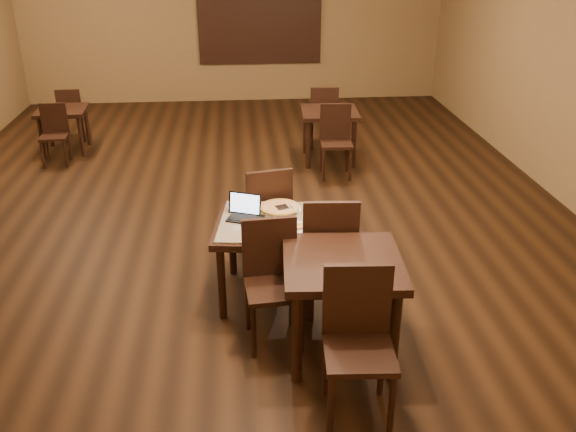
{
  "coord_description": "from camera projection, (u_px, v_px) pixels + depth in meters",
  "views": [
    {
      "loc": [
        0.0,
        -7.04,
        3.09
      ],
      "look_at": [
        0.41,
        -2.31,
        0.85
      ],
      "focal_mm": 38.0,
      "sensor_mm": 36.0,
      "label": 1
    }
  ],
  "objects": [
    {
      "name": "napkin_roll",
      "position": [
        315.0,
        224.0,
        5.26
      ],
      "size": [
        0.12,
        0.16,
        0.04
      ],
      "rotation": [
        0.0,
        0.0,
        0.6
      ],
      "color": "white",
      "rests_on": "tiled_table"
    },
    {
      "name": "chair_main_near",
      "position": [
        272.0,
        274.0,
        4.89
      ],
      "size": [
        0.48,
        0.48,
        1.03
      ],
      "rotation": [
        0.0,
        0.0,
        0.09
      ],
      "color": "black",
      "rests_on": "ground"
    },
    {
      "name": "wall_right",
      "position": [
        568.0,
        75.0,
        7.34
      ],
      "size": [
        0.02,
        10.0,
        3.0
      ],
      "primitive_type": "cube",
      "color": "olive",
      "rests_on": "ground"
    },
    {
      "name": "other_table_b_chair_far",
      "position": [
        71.0,
        112.0,
        9.62
      ],
      "size": [
        0.39,
        0.39,
        0.86
      ],
      "rotation": [
        0.0,
        0.0,
        3.19
      ],
      "color": "black",
      "rests_on": "ground"
    },
    {
      "name": "other_table_b_chair_near",
      "position": [
        54.0,
        130.0,
        8.72
      ],
      "size": [
        0.39,
        0.39,
        0.86
      ],
      "rotation": [
        0.0,
        0.0,
        0.05
      ],
      "color": "black",
      "rests_on": "ground"
    },
    {
      "name": "laptop",
      "position": [
        245.0,
        212.0,
        5.41
      ],
      "size": [
        0.36,
        0.33,
        0.21
      ],
      "rotation": [
        0.0,
        0.0,
        -0.37
      ],
      "color": "black",
      "rests_on": "tiled_table"
    },
    {
      "name": "other_table_c_chair_far",
      "position": [
        329.0,
        246.0,
        5.25
      ],
      "size": [
        0.5,
        0.5,
        1.08
      ],
      "rotation": [
        0.0,
        0.0,
        3.08
      ],
      "color": "black",
      "rests_on": "ground"
    },
    {
      "name": "other_table_b",
      "position": [
        63.0,
        116.0,
        9.14
      ],
      "size": [
        0.74,
        0.74,
        0.66
      ],
      "rotation": [
        0.0,
        0.0,
        0.05
      ],
      "color": "black",
      "rests_on": "ground"
    },
    {
      "name": "spatula",
      "position": [
        282.0,
        207.0,
        5.56
      ],
      "size": [
        0.19,
        0.29,
        0.01
      ],
      "primitive_type": "cube",
      "rotation": [
        0.0,
        0.0,
        0.31
      ],
      "color": "silver",
      "rests_on": "pizza_whole"
    },
    {
      "name": "other_table_a_chair_far",
      "position": [
        324.0,
        114.0,
        9.28
      ],
      "size": [
        0.44,
        0.44,
        0.97
      ],
      "rotation": [
        0.0,
        0.0,
        3.09
      ],
      "color": "black",
      "rests_on": "ground"
    },
    {
      "name": "pizza_slice",
      "position": [
        295.0,
        227.0,
        5.21
      ],
      "size": [
        0.26,
        0.26,
        0.02
      ],
      "primitive_type": null,
      "rotation": [
        0.0,
        0.0,
        0.26
      ],
      "color": "#F2E5A1",
      "rests_on": "plate"
    },
    {
      "name": "other_table_a_chair_near",
      "position": [
        336.0,
        136.0,
        8.26
      ],
      "size": [
        0.44,
        0.44,
        0.97
      ],
      "rotation": [
        0.0,
        0.0,
        -0.05
      ],
      "color": "black",
      "rests_on": "ground"
    },
    {
      "name": "other_table_a",
      "position": [
        329.0,
        119.0,
        8.74
      ],
      "size": [
        0.84,
        0.84,
        0.75
      ],
      "rotation": [
        0.0,
        0.0,
        -0.05
      ],
      "color": "black",
      "rests_on": "ground"
    },
    {
      "name": "other_table_c_chair_near",
      "position": [
        358.0,
        334.0,
        4.11
      ],
      "size": [
        0.5,
        0.5,
        1.08
      ],
      "rotation": [
        0.0,
        0.0,
        -0.06
      ],
      "color": "black",
      "rests_on": "ground"
    },
    {
      "name": "mural",
      "position": [
        260.0,
        19.0,
        11.51
      ],
      "size": [
        2.34,
        0.05,
        1.64
      ],
      "color": "#286294",
      "rests_on": "wall_back"
    },
    {
      "name": "pizza_pan",
      "position": [
        280.0,
        209.0,
        5.59
      ],
      "size": [
        0.39,
        0.39,
        0.01
      ],
      "primitive_type": "cylinder",
      "color": "silver",
      "rests_on": "tiled_table"
    },
    {
      "name": "other_table_c",
      "position": [
        342.0,
        276.0,
        4.65
      ],
      "size": [
        0.95,
        0.95,
        0.84
      ],
      "rotation": [
        0.0,
        0.0,
        -0.06
      ],
      "color": "black",
      "rests_on": "ground"
    },
    {
      "name": "ground",
      "position": [
        240.0,
        200.0,
        7.67
      ],
      "size": [
        10.0,
        10.0,
        0.0
      ],
      "primitive_type": "plane",
      "color": "black",
      "rests_on": "ground"
    },
    {
      "name": "tiled_table",
      "position": [
        268.0,
        231.0,
        5.41
      ],
      "size": [
        1.03,
        1.03,
        0.76
      ],
      "rotation": [
        0.0,
        0.0,
        -0.12
      ],
      "color": "black",
      "rests_on": "ground"
    },
    {
      "name": "plate",
      "position": [
        295.0,
        228.0,
        5.21
      ],
      "size": [
        0.27,
        0.27,
        0.01
      ],
      "primitive_type": "cylinder",
      "color": "white",
      "rests_on": "tiled_table"
    },
    {
      "name": "wall_back",
      "position": [
        233.0,
        22.0,
        11.53
      ],
      "size": [
        8.0,
        0.02,
        3.0
      ],
      "primitive_type": "cube",
      "color": "olive",
      "rests_on": "ground"
    },
    {
      "name": "chair_main_far",
      "position": [
        267.0,
        210.0,
        5.99
      ],
      "size": [
        0.54,
        0.54,
        1.04
      ],
      "rotation": [
        0.0,
        0.0,
        3.35
      ],
      "color": "black",
      "rests_on": "ground"
    },
    {
      "name": "wall_front",
      "position": [
        245.0,
        353.0,
        2.52
      ],
      "size": [
        8.0,
        0.02,
        3.0
      ],
      "primitive_type": "cube",
      "color": "olive",
      "rests_on": "ground"
    },
    {
      "name": "pizza_whole",
      "position": [
        280.0,
        207.0,
        5.58
      ],
      "size": [
        0.36,
        0.36,
        0.03
      ],
      "color": "#F2E5A1",
      "rests_on": "pizza_pan"
    }
  ]
}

